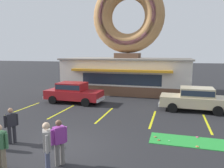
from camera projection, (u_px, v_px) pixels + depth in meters
name	position (u px, v px, depth m)	size (l,w,h in m)	color
ground_plane	(61.00, 147.00, 9.11)	(160.00, 160.00, 0.00)	#232326
donut_shop_building	(128.00, 54.00, 21.89)	(12.30, 6.75, 10.96)	brown
putting_mat	(192.00, 142.00, 9.59)	(3.66, 1.30, 0.03)	green
mini_donut_mid_left	(159.00, 140.00, 9.71)	(0.13, 0.13, 0.04)	brown
mini_donut_mid_centre	(197.00, 137.00, 10.04)	(0.13, 0.13, 0.04)	#D8667F
mini_donut_mid_right	(197.00, 147.00, 9.04)	(0.13, 0.13, 0.04)	#D17F47
mini_donut_far_left	(155.00, 137.00, 10.09)	(0.13, 0.13, 0.04)	#A5724C
golf_ball	(169.00, 141.00, 9.64)	(0.04, 0.04, 0.04)	white
car_champagne	(195.00, 98.00, 14.65)	(4.59, 2.04, 1.60)	#BCAD89
car_red	(73.00, 92.00, 17.05)	(4.59, 2.05, 1.60)	maroon
pedestrian_hooded_kid	(0.00, 145.00, 7.26)	(0.59, 0.27, 1.56)	#7F7056
pedestrian_leather_jacket_man	(47.00, 146.00, 6.89)	(0.41, 0.51, 1.76)	#474C66
pedestrian_clipboard_woman	(59.00, 140.00, 7.53)	(0.42, 0.50, 1.64)	slate
pedestrian_crossing_woman	(11.00, 124.00, 9.37)	(0.40, 0.52, 1.57)	#232328
trash_bin	(184.00, 93.00, 18.51)	(0.57, 0.57, 0.97)	#232833
parking_stripe_far_left	(24.00, 108.00, 15.42)	(0.12, 3.60, 0.01)	yellow
parking_stripe_left	(62.00, 111.00, 14.60)	(0.12, 3.60, 0.01)	yellow
parking_stripe_mid_left	(105.00, 115.00, 13.78)	(0.12, 3.60, 0.01)	yellow
parking_stripe_centre	(153.00, 119.00, 12.97)	(0.12, 3.60, 0.01)	yellow
parking_stripe_mid_right	(207.00, 123.00, 12.15)	(0.12, 3.60, 0.01)	yellow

